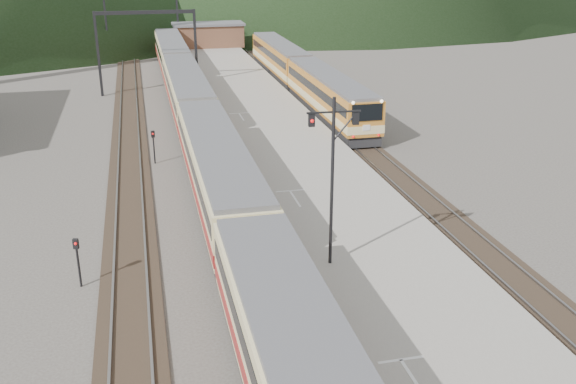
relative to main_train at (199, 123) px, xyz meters
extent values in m
cube|color=black|center=(0.00, 5.04, -2.00)|extent=(2.60, 200.00, 0.12)
cube|color=slate|center=(-0.72, 5.04, -1.90)|extent=(0.10, 200.00, 0.14)
cube|color=slate|center=(0.72, 5.04, -1.90)|extent=(0.10, 200.00, 0.14)
cube|color=black|center=(-5.00, 5.04, -2.00)|extent=(2.60, 200.00, 0.12)
cube|color=slate|center=(-5.72, 5.04, -1.90)|extent=(0.10, 200.00, 0.14)
cube|color=slate|center=(-4.28, 5.04, -1.90)|extent=(0.10, 200.00, 0.14)
cube|color=black|center=(11.50, 5.04, -2.00)|extent=(2.60, 200.00, 0.12)
cube|color=slate|center=(10.78, 5.04, -1.90)|extent=(0.10, 200.00, 0.14)
cube|color=slate|center=(12.22, 5.04, -1.90)|extent=(0.10, 200.00, 0.14)
cube|color=gray|center=(5.60, 3.04, -1.56)|extent=(8.00, 100.00, 1.00)
cube|color=black|center=(-7.50, 20.04, 1.94)|extent=(0.25, 0.25, 8.00)
cube|color=black|center=(1.80, 20.04, 1.94)|extent=(0.25, 0.25, 8.00)
cube|color=black|center=(-2.85, 20.04, 5.74)|extent=(9.30, 0.22, 0.35)
cube|color=black|center=(-7.50, 45.04, 1.94)|extent=(0.25, 0.25, 8.00)
cube|color=black|center=(1.80, 45.04, 1.94)|extent=(0.25, 0.25, 8.00)
cube|color=brown|center=(5.60, 43.04, 0.34)|extent=(9.00, 4.00, 2.80)
cube|color=slate|center=(5.60, 43.04, 1.89)|extent=(9.40, 4.40, 0.30)
cube|color=beige|center=(0.00, -10.33, 0.00)|extent=(3.00, 20.16, 3.66)
cube|color=beige|center=(0.00, 10.33, 0.00)|extent=(3.00, 20.16, 3.66)
cube|color=beige|center=(0.00, 30.99, 0.00)|extent=(3.00, 20.16, 3.66)
cube|color=#BA7425|center=(11.50, 6.52, -0.15)|extent=(2.75, 18.51, 3.36)
cube|color=#BA7425|center=(11.50, 25.53, -0.15)|extent=(2.75, 18.51, 3.36)
cylinder|color=black|center=(3.50, -20.55, 2.58)|extent=(0.14, 0.14, 7.28)
cube|color=black|center=(3.50, -20.55, 5.62)|extent=(2.20, 0.20, 0.07)
cube|color=black|center=(2.61, -20.50, 5.32)|extent=(0.26, 0.19, 0.50)
cube|color=black|center=(4.40, -20.61, 5.32)|extent=(0.26, 0.19, 0.50)
cylinder|color=black|center=(-3.30, -2.12, -1.06)|extent=(0.10, 0.10, 2.00)
cube|color=black|center=(-3.30, -2.12, -0.01)|extent=(0.26, 0.22, 0.45)
cylinder|color=black|center=(-7.08, -18.39, -1.06)|extent=(0.10, 0.10, 2.00)
cube|color=black|center=(-7.08, -18.39, -0.01)|extent=(0.26, 0.22, 0.45)
camera|label=1|loc=(-3.90, -44.24, 11.83)|focal=40.00mm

